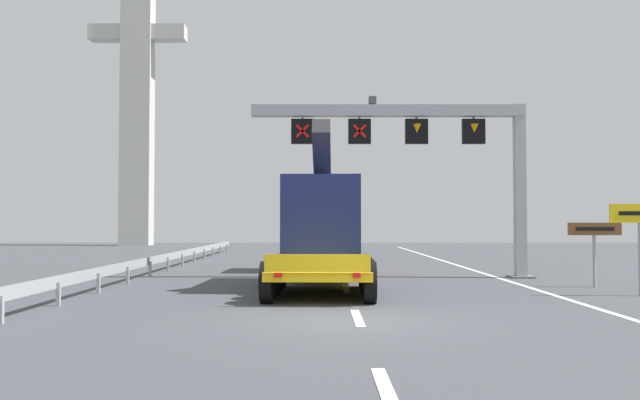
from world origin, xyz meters
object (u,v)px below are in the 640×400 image
object	(u,v)px
heavy_haul_truck_yellow	(325,226)
bridge_pylon_distant	(138,70)
overhead_lane_gantry	(426,139)
tourist_info_sign_brown	(595,237)

from	to	relation	value
heavy_haul_truck_yellow	bridge_pylon_distant	xyz separation A→B (m)	(-17.30, 37.18, 14.48)
overhead_lane_gantry	tourist_info_sign_brown	world-z (taller)	overhead_lane_gantry
overhead_lane_gantry	tourist_info_sign_brown	xyz separation A→B (m)	(4.94, -3.73, -3.72)
tourist_info_sign_brown	bridge_pylon_distant	xyz separation A→B (m)	(-26.14, 40.20, 14.83)
heavy_haul_truck_yellow	bridge_pylon_distant	world-z (taller)	bridge_pylon_distant
heavy_haul_truck_yellow	bridge_pylon_distant	bearing A→B (deg)	114.95
overhead_lane_gantry	heavy_haul_truck_yellow	size ratio (longest dim) A/B	0.76
heavy_haul_truck_yellow	overhead_lane_gantry	bearing A→B (deg)	10.43
overhead_lane_gantry	bridge_pylon_distant	xyz separation A→B (m)	(-21.20, 36.47, 11.12)
tourist_info_sign_brown	bridge_pylon_distant	bearing A→B (deg)	123.03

